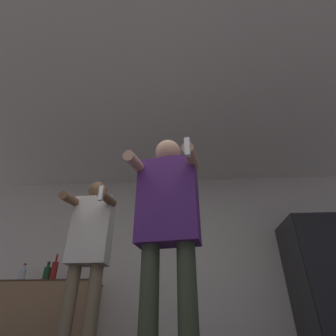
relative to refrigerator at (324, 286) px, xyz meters
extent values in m
cube|color=silver|center=(-2.07, 0.39, 0.45)|extent=(7.00, 0.06, 2.55)
cube|color=silver|center=(-2.07, -1.10, 1.75)|extent=(7.00, 3.43, 0.05)
cube|color=#262628|center=(0.00, 0.01, 0.00)|extent=(0.66, 0.70, 1.65)
cube|color=#997551|center=(-3.45, 0.06, -0.38)|extent=(1.14, 0.59, 0.89)
cube|color=brown|center=(-3.45, 0.06, 0.07)|extent=(1.17, 0.62, 0.01)
cylinder|color=black|center=(-3.12, -0.02, 0.18)|extent=(0.08, 0.08, 0.21)
cylinder|color=black|center=(-3.12, -0.02, 0.32)|extent=(0.03, 0.03, 0.06)
sphere|color=#B29933|center=(-3.12, -0.02, 0.35)|extent=(0.03, 0.03, 0.03)
cylinder|color=#194723|center=(-3.54, -0.02, 0.16)|extent=(0.09, 0.09, 0.18)
cylinder|color=#194723|center=(-3.54, -0.02, 0.28)|extent=(0.04, 0.04, 0.06)
sphere|color=black|center=(-3.54, -0.02, 0.31)|extent=(0.04, 0.04, 0.04)
cylinder|color=maroon|center=(-3.44, -0.02, 0.20)|extent=(0.08, 0.08, 0.25)
cylinder|color=maroon|center=(-3.44, -0.02, 0.37)|extent=(0.03, 0.03, 0.10)
sphere|color=maroon|center=(-3.44, -0.02, 0.42)|extent=(0.03, 0.03, 0.03)
cylinder|color=silver|center=(-3.87, -0.02, 0.15)|extent=(0.09, 0.09, 0.16)
cylinder|color=silver|center=(-3.87, -0.02, 0.26)|extent=(0.04, 0.04, 0.06)
sphere|color=maroon|center=(-3.87, -0.02, 0.29)|extent=(0.04, 0.04, 0.04)
cylinder|color=#38422D|center=(-1.94, -1.79, -0.38)|extent=(0.13, 0.13, 0.88)
cylinder|color=#38422D|center=(-1.70, -1.83, -0.38)|extent=(0.13, 0.13, 0.88)
cube|color=#4C236B|center=(-1.82, -1.81, 0.39)|extent=(0.47, 0.27, 0.66)
sphere|color=tan|center=(-1.82, -1.81, 0.82)|extent=(0.21, 0.21, 0.21)
cylinder|color=tan|center=(-2.05, -1.94, 0.64)|extent=(0.14, 0.36, 0.14)
cylinder|color=tan|center=(-1.64, -2.01, 0.64)|extent=(0.14, 0.36, 0.14)
cube|color=white|center=(-1.66, -2.18, 0.61)|extent=(0.04, 0.04, 0.14)
cylinder|color=#75664C|center=(-2.73, -1.10, -0.38)|extent=(0.12, 0.12, 0.89)
cylinder|color=#75664C|center=(-2.52, -1.11, -0.38)|extent=(0.12, 0.12, 0.89)
cube|color=beige|center=(-2.62, -1.11, 0.40)|extent=(0.39, 0.21, 0.67)
sphere|color=brown|center=(-2.62, -1.11, 0.83)|extent=(0.20, 0.20, 0.20)
cylinder|color=brown|center=(-2.81, -1.29, 0.65)|extent=(0.09, 0.39, 0.15)
cylinder|color=brown|center=(-2.44, -1.30, 0.65)|extent=(0.09, 0.39, 0.15)
cube|color=white|center=(-2.45, -1.49, 0.62)|extent=(0.04, 0.04, 0.14)
camera|label=1|loc=(-1.71, -3.61, -0.42)|focal=28.00mm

